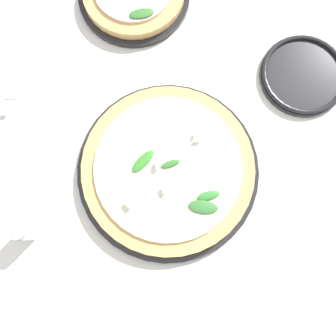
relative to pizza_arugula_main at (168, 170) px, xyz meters
name	(u,v)px	position (x,y,z in m)	size (l,w,h in m)	color
ground_plane	(191,168)	(0.01, -0.04, -0.02)	(6.00, 6.00, 0.00)	silver
pizza_arugula_main	(168,170)	(0.00, 0.00, 0.00)	(0.31, 0.31, 0.05)	black
side_plate_white	(303,75)	(0.23, -0.19, -0.01)	(0.16, 0.16, 0.02)	black
shaker_pepper	(24,231)	(-0.15, 0.20, 0.02)	(0.03, 0.03, 0.07)	silver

